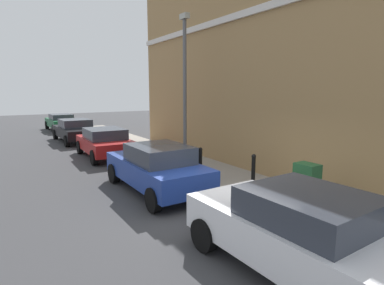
{
  "coord_description": "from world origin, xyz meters",
  "views": [
    {
      "loc": [
        -4.42,
        -5.48,
        3.02
      ],
      "look_at": [
        1.42,
        3.8,
        1.2
      ],
      "focal_mm": 28.95,
      "sensor_mm": 36.0,
      "label": 1
    }
  ],
  "objects_px": {
    "car_black": "(75,130)",
    "bollard_near_cabinet": "(253,170)",
    "car_red": "(105,142)",
    "car_white": "(307,234)",
    "car_blue": "(157,167)",
    "car_green": "(61,122)",
    "lamppost": "(185,84)",
    "utility_cabinet": "(306,188)",
    "bollard_far_kerb": "(200,162)"
  },
  "relations": [
    {
      "from": "car_red",
      "to": "bollard_near_cabinet",
      "type": "height_order",
      "value": "car_red"
    },
    {
      "from": "car_black",
      "to": "bollard_far_kerb",
      "type": "bearing_deg",
      "value": -172.98
    },
    {
      "from": "car_white",
      "to": "utility_cabinet",
      "type": "distance_m",
      "value": 2.76
    },
    {
      "from": "car_white",
      "to": "car_red",
      "type": "bearing_deg",
      "value": -1.77
    },
    {
      "from": "car_red",
      "to": "bollard_near_cabinet",
      "type": "xyz_separation_m",
      "value": [
        2.22,
        -7.46,
        -0.01
      ]
    },
    {
      "from": "car_black",
      "to": "bollard_far_kerb",
      "type": "relative_size",
      "value": 4.29
    },
    {
      "from": "car_blue",
      "to": "car_red",
      "type": "relative_size",
      "value": 1.05
    },
    {
      "from": "car_red",
      "to": "lamppost",
      "type": "distance_m",
      "value": 4.97
    },
    {
      "from": "utility_cabinet",
      "to": "bollard_near_cabinet",
      "type": "xyz_separation_m",
      "value": [
        0.1,
        1.95,
        0.02
      ]
    },
    {
      "from": "car_red",
      "to": "lamppost",
      "type": "xyz_separation_m",
      "value": [
        2.11,
        -3.68,
        2.59
      ]
    },
    {
      "from": "bollard_near_cabinet",
      "to": "utility_cabinet",
      "type": "bearing_deg",
      "value": -92.93
    },
    {
      "from": "lamppost",
      "to": "bollard_near_cabinet",
      "type": "bearing_deg",
      "value": -88.33
    },
    {
      "from": "car_black",
      "to": "car_green",
      "type": "relative_size",
      "value": 1.04
    },
    {
      "from": "car_green",
      "to": "bollard_far_kerb",
      "type": "relative_size",
      "value": 4.14
    },
    {
      "from": "car_black",
      "to": "bollard_far_kerb",
      "type": "distance_m",
      "value": 11.27
    },
    {
      "from": "utility_cabinet",
      "to": "lamppost",
      "type": "relative_size",
      "value": 0.2
    },
    {
      "from": "car_red",
      "to": "lamppost",
      "type": "relative_size",
      "value": 0.69
    },
    {
      "from": "utility_cabinet",
      "to": "bollard_far_kerb",
      "type": "relative_size",
      "value": 1.11
    },
    {
      "from": "car_red",
      "to": "bollard_near_cabinet",
      "type": "bearing_deg",
      "value": -162.35
    },
    {
      "from": "car_green",
      "to": "car_white",
      "type": "bearing_deg",
      "value": 178.48
    },
    {
      "from": "utility_cabinet",
      "to": "car_white",
      "type": "bearing_deg",
      "value": -141.99
    },
    {
      "from": "car_green",
      "to": "utility_cabinet",
      "type": "bearing_deg",
      "value": -175.66
    },
    {
      "from": "car_black",
      "to": "bollard_near_cabinet",
      "type": "bearing_deg",
      "value": -171.01
    },
    {
      "from": "car_black",
      "to": "car_green",
      "type": "height_order",
      "value": "car_black"
    },
    {
      "from": "car_blue",
      "to": "car_red",
      "type": "height_order",
      "value": "car_blue"
    },
    {
      "from": "car_red",
      "to": "car_black",
      "type": "relative_size",
      "value": 0.88
    },
    {
      "from": "car_white",
      "to": "lamppost",
      "type": "xyz_separation_m",
      "value": [
        2.16,
        7.43,
        2.55
      ]
    },
    {
      "from": "bollard_far_kerb",
      "to": "car_green",
      "type": "bearing_deg",
      "value": 94.74
    },
    {
      "from": "car_blue",
      "to": "bollard_far_kerb",
      "type": "height_order",
      "value": "car_blue"
    },
    {
      "from": "car_white",
      "to": "bollard_far_kerb",
      "type": "relative_size",
      "value": 4.21
    },
    {
      "from": "car_black",
      "to": "lamppost",
      "type": "bearing_deg",
      "value": -167.46
    },
    {
      "from": "car_red",
      "to": "car_black",
      "type": "distance_m",
      "value": 5.44
    },
    {
      "from": "car_white",
      "to": "car_blue",
      "type": "height_order",
      "value": "car_white"
    },
    {
      "from": "car_green",
      "to": "utility_cabinet",
      "type": "xyz_separation_m",
      "value": [
        2.06,
        -21.1,
        -0.01
      ]
    },
    {
      "from": "car_blue",
      "to": "car_green",
      "type": "bearing_deg",
      "value": -1.13
    },
    {
      "from": "car_white",
      "to": "car_blue",
      "type": "xyz_separation_m",
      "value": [
        -0.1,
        5.32,
        -0.0
      ]
    },
    {
      "from": "car_green",
      "to": "bollard_far_kerb",
      "type": "distance_m",
      "value": 17.44
    },
    {
      "from": "utility_cabinet",
      "to": "car_green",
      "type": "bearing_deg",
      "value": 95.59
    },
    {
      "from": "utility_cabinet",
      "to": "lamppost",
      "type": "xyz_separation_m",
      "value": [
        -0.01,
        5.73,
        2.62
      ]
    },
    {
      "from": "car_blue",
      "to": "car_green",
      "type": "distance_m",
      "value": 17.47
    },
    {
      "from": "car_black",
      "to": "lamppost",
      "type": "xyz_separation_m",
      "value": [
        2.28,
        -9.12,
        2.6
      ]
    },
    {
      "from": "bollard_near_cabinet",
      "to": "bollard_far_kerb",
      "type": "height_order",
      "value": "same"
    },
    {
      "from": "bollard_near_cabinet",
      "to": "car_red",
      "type": "bearing_deg",
      "value": 106.56
    },
    {
      "from": "car_green",
      "to": "bollard_near_cabinet",
      "type": "height_order",
      "value": "car_green"
    },
    {
      "from": "car_blue",
      "to": "utility_cabinet",
      "type": "height_order",
      "value": "car_blue"
    },
    {
      "from": "car_white",
      "to": "lamppost",
      "type": "height_order",
      "value": "lamppost"
    },
    {
      "from": "bollard_near_cabinet",
      "to": "lamppost",
      "type": "xyz_separation_m",
      "value": [
        -0.11,
        3.78,
        2.6
      ]
    },
    {
      "from": "car_red",
      "to": "car_black",
      "type": "height_order",
      "value": "car_black"
    },
    {
      "from": "car_green",
      "to": "lamppost",
      "type": "height_order",
      "value": "lamppost"
    },
    {
      "from": "car_blue",
      "to": "car_red",
      "type": "bearing_deg",
      "value": -1.95
    }
  ]
}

